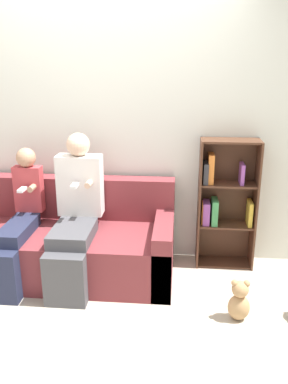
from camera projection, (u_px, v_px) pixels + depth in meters
The scene contains 7 objects.
ground_plane at pixel (89, 305), 3.25m from camera, with size 14.00×14.00×0.00m, color #B2A893.
back_wall at pixel (106, 127), 3.78m from camera, with size 10.00×0.06×2.55m.
couch at pixel (62, 244), 3.69m from camera, with size 2.01×0.85×0.83m.
adult_seated at pixel (75, 210), 3.46m from camera, with size 0.39×0.79×1.28m.
child_seated at pixel (19, 219), 3.49m from camera, with size 0.25×0.81×1.13m.
bookshelf at pixel (223, 201), 3.76m from camera, with size 0.53×0.26×1.20m.
teddy_bear at pixel (239, 301), 3.03m from camera, with size 0.17×0.14×0.33m.
Camera 1 is at (0.70, -2.75, 1.88)m, focal length 38.00 mm.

